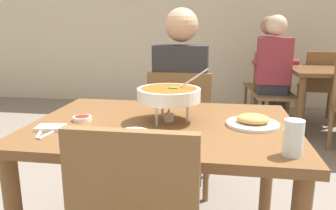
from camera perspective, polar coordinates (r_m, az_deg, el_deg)
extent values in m
cube|color=beige|center=(5.11, 6.25, 16.93)|extent=(10.00, 0.10, 3.00)
cube|color=brown|center=(1.56, -0.84, -3.77)|extent=(1.23, 0.88, 0.04)
cylinder|color=brown|center=(2.19, -13.72, -9.41)|extent=(0.07, 0.07, 0.71)
cylinder|color=brown|center=(2.06, 16.79, -11.15)|extent=(0.07, 0.07, 0.71)
cube|color=brown|center=(2.43, 2.44, -4.66)|extent=(0.44, 0.44, 0.03)
cube|color=brown|center=(2.17, 1.91, -0.27)|extent=(0.42, 0.04, 0.45)
cylinder|color=brown|center=(2.67, 6.95, -8.15)|extent=(0.04, 0.04, 0.42)
cylinder|color=brown|center=(2.71, -1.19, -7.75)|extent=(0.04, 0.04, 0.42)
cylinder|color=brown|center=(2.32, 6.60, -11.59)|extent=(0.04, 0.04, 0.42)
cylinder|color=brown|center=(2.36, -2.81, -11.05)|extent=(0.04, 0.04, 0.42)
cylinder|color=#2D2D38|center=(2.51, 4.74, -9.17)|extent=(0.10, 0.10, 0.45)
cylinder|color=#2D2D38|center=(2.53, 0.17, -8.93)|extent=(0.10, 0.10, 0.45)
cube|color=#2D2D38|center=(2.39, 2.40, -3.10)|extent=(0.32, 0.32, 0.12)
cube|color=#2D2D33|center=(2.24, 2.25, 3.94)|extent=(0.36, 0.20, 0.50)
sphere|color=tan|center=(2.21, 2.34, 13.71)|extent=(0.22, 0.22, 0.22)
cylinder|color=#2D2D33|center=(2.43, 6.54, 3.44)|extent=(0.08, 0.28, 0.08)
cylinder|color=#2D2D33|center=(2.47, -0.93, 3.66)|extent=(0.08, 0.28, 0.08)
cube|color=brown|center=(1.05, -6.46, -16.11)|extent=(0.42, 0.04, 0.45)
cylinder|color=silver|center=(1.56, 3.42, -1.17)|extent=(0.01, 0.01, 0.10)
cylinder|color=silver|center=(1.65, -0.99, -0.31)|extent=(0.01, 0.01, 0.10)
cylinder|color=silver|center=(1.50, -2.00, -1.72)|extent=(0.01, 0.01, 0.10)
torus|color=silver|center=(1.56, 0.15, 0.73)|extent=(0.21, 0.21, 0.01)
cylinder|color=#B2B2B7|center=(1.58, 0.14, -2.17)|extent=(0.05, 0.05, 0.04)
cone|color=orange|center=(1.57, 0.14, -1.05)|extent=(0.02, 0.02, 0.04)
cylinder|color=white|center=(1.55, 0.15, 1.81)|extent=(0.30, 0.30, 0.06)
cylinder|color=#B75119|center=(1.55, 0.15, 2.72)|extent=(0.26, 0.26, 0.01)
ellipsoid|color=#388433|center=(1.54, 0.88, 3.03)|extent=(0.05, 0.03, 0.01)
cylinder|color=silver|center=(1.55, 3.56, 4.03)|extent=(0.18, 0.01, 0.13)
cylinder|color=white|center=(1.31, -5.86, -6.11)|extent=(0.24, 0.24, 0.01)
ellipsoid|color=white|center=(1.30, -5.88, -5.05)|extent=(0.15, 0.13, 0.04)
cylinder|color=white|center=(1.56, 14.46, -3.22)|extent=(0.24, 0.24, 0.01)
ellipsoid|color=tan|center=(1.55, 14.51, -2.31)|extent=(0.15, 0.13, 0.04)
cylinder|color=white|center=(1.64, -14.65, -2.29)|extent=(0.09, 0.09, 0.02)
cylinder|color=maroon|center=(1.64, -14.67, -1.99)|extent=(0.07, 0.07, 0.01)
cube|color=white|center=(1.54, -19.68, -3.72)|extent=(0.13, 0.10, 0.02)
cube|color=silver|center=(1.51, -21.22, -4.36)|extent=(0.07, 0.16, 0.01)
cube|color=silver|center=(1.49, -19.55, -4.50)|extent=(0.03, 0.17, 0.01)
cylinder|color=silver|center=(1.23, 20.88, -5.35)|extent=(0.07, 0.07, 0.13)
cylinder|color=#4C331E|center=(1.24, 20.80, -6.23)|extent=(0.06, 0.06, 0.08)
cylinder|color=brown|center=(3.57, 21.94, -1.06)|extent=(0.07, 0.07, 0.71)
cylinder|color=brown|center=(4.21, 19.93, 1.25)|extent=(0.07, 0.07, 0.71)
cube|color=brown|center=(3.85, 17.99, 1.53)|extent=(0.47, 0.47, 0.03)
cube|color=brown|center=(4.01, 17.61, 5.49)|extent=(0.42, 0.07, 0.45)
cylinder|color=brown|center=(3.68, 15.50, -2.43)|extent=(0.04, 0.04, 0.42)
cylinder|color=brown|center=(3.77, 21.18, -2.49)|extent=(0.04, 0.04, 0.42)
cylinder|color=brown|center=(4.05, 14.55, -0.96)|extent=(0.04, 0.04, 0.42)
cylinder|color=brown|center=(4.13, 19.75, -1.04)|extent=(0.04, 0.04, 0.42)
cube|color=brown|center=(4.41, 16.33, 3.11)|extent=(0.50, 0.50, 0.03)
cube|color=brown|center=(4.44, 19.03, 6.11)|extent=(0.10, 0.42, 0.45)
cylinder|color=brown|center=(4.59, 13.23, 0.82)|extent=(0.04, 0.04, 0.42)
cylinder|color=brown|center=(4.23, 14.33, -0.32)|extent=(0.04, 0.04, 0.42)
cylinder|color=brown|center=(4.69, 17.76, 0.79)|extent=(0.04, 0.04, 0.42)
cylinder|color=brown|center=(4.34, 19.21, -0.32)|extent=(0.04, 0.04, 0.42)
cube|color=brown|center=(4.53, 24.59, 2.69)|extent=(0.46, 0.46, 0.03)
cube|color=brown|center=(4.30, 25.46, 5.33)|extent=(0.42, 0.06, 0.45)
cylinder|color=brown|center=(4.80, 26.05, 0.34)|extent=(0.04, 0.04, 0.42)
cylinder|color=brown|center=(4.72, 21.59, 0.56)|extent=(0.04, 0.04, 0.42)
cylinder|color=brown|center=(4.35, 22.39, -0.54)|extent=(0.04, 0.04, 0.42)
cylinder|color=brown|center=(3.58, 26.32, -3.83)|extent=(0.04, 0.04, 0.42)
cylinder|color=#2D2D38|center=(4.03, 18.43, -1.04)|extent=(0.10, 0.10, 0.45)
cylinder|color=#2D2D38|center=(4.00, 15.61, -0.95)|extent=(0.10, 0.10, 0.45)
cube|color=#2D2D38|center=(3.92, 17.39, 2.90)|extent=(0.32, 0.32, 0.12)
cube|color=maroon|center=(3.80, 17.89, 7.27)|extent=(0.36, 0.20, 0.50)
sphere|color=beige|center=(3.78, 18.32, 12.99)|extent=(0.22, 0.22, 0.22)
cylinder|color=maroon|center=(4.03, 19.67, 6.74)|extent=(0.08, 0.28, 0.08)
cylinder|color=maroon|center=(3.98, 15.12, 6.99)|extent=(0.08, 0.28, 0.08)
cylinder|color=#2D2D38|center=(4.31, 18.06, -0.11)|extent=(0.10, 0.10, 0.45)
cylinder|color=#2D2D38|center=(4.50, 17.68, 0.49)|extent=(0.10, 0.10, 0.45)
cube|color=#2D2D38|center=(4.35, 17.62, 3.87)|extent=(0.32, 0.32, 0.12)
cube|color=maroon|center=(4.30, 16.85, 8.00)|extent=(0.20, 0.36, 0.50)
sphere|color=#A57756|center=(4.28, 17.21, 13.06)|extent=(0.22, 0.22, 0.22)
cylinder|color=maroon|center=(4.18, 19.83, 6.94)|extent=(0.28, 0.08, 0.08)
cylinder|color=maroon|center=(4.49, 19.08, 7.41)|extent=(0.28, 0.08, 0.08)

